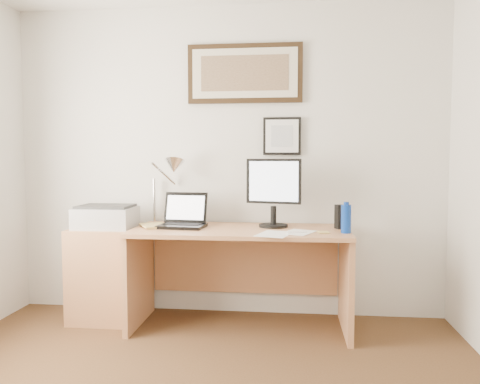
# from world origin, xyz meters

# --- Properties ---
(wall_back) EXTENTS (3.50, 0.02, 2.50)m
(wall_back) POSITION_xyz_m (0.00, 2.00, 1.25)
(wall_back) COLOR silver
(wall_back) RESTS_ON ground
(side_cabinet) EXTENTS (0.50, 0.40, 0.73)m
(side_cabinet) POSITION_xyz_m (-0.92, 1.68, 0.36)
(side_cabinet) COLOR #AC7148
(side_cabinet) RESTS_ON floor
(water_bottle) EXTENTS (0.07, 0.07, 0.20)m
(water_bottle) POSITION_xyz_m (0.91, 1.51, 0.85)
(water_bottle) COLOR navy
(water_bottle) RESTS_ON desk
(bottle_cap) EXTENTS (0.04, 0.04, 0.02)m
(bottle_cap) POSITION_xyz_m (0.91, 1.51, 0.96)
(bottle_cap) COLOR navy
(bottle_cap) RESTS_ON water_bottle
(speaker) EXTENTS (0.10, 0.09, 0.18)m
(speaker) POSITION_xyz_m (0.90, 1.71, 0.84)
(speaker) COLOR black
(speaker) RESTS_ON desk
(paper_sheet_a) EXTENTS (0.28, 0.34, 0.00)m
(paper_sheet_a) POSITION_xyz_m (0.41, 1.40, 0.75)
(paper_sheet_a) COLOR white
(paper_sheet_a) RESTS_ON desk
(paper_sheet_b) EXTENTS (0.28, 0.32, 0.00)m
(paper_sheet_b) POSITION_xyz_m (0.58, 1.49, 0.75)
(paper_sheet_b) COLOR white
(paper_sheet_b) RESTS_ON desk
(sticky_pad) EXTENTS (0.09, 0.09, 0.01)m
(sticky_pad) POSITION_xyz_m (0.75, 1.48, 0.76)
(sticky_pad) COLOR #DCBF68
(sticky_pad) RESTS_ON desk
(marker_pen) EXTENTS (0.14, 0.06, 0.02)m
(marker_pen) POSITION_xyz_m (0.57, 1.45, 0.76)
(marker_pen) COLOR white
(marker_pen) RESTS_ON desk
(book) EXTENTS (0.29, 0.32, 0.02)m
(book) POSITION_xyz_m (-0.59, 1.60, 0.76)
(book) COLOR tan
(book) RESTS_ON desk
(desk) EXTENTS (1.60, 0.70, 0.75)m
(desk) POSITION_xyz_m (0.15, 1.72, 0.51)
(desk) COLOR #AC7148
(desk) RESTS_ON floor
(laptop) EXTENTS (0.36, 0.33, 0.26)m
(laptop) POSITION_xyz_m (-0.29, 1.68, 0.81)
(laptop) COLOR black
(laptop) RESTS_ON desk
(lcd_monitor) EXTENTS (0.42, 0.22, 0.52)m
(lcd_monitor) POSITION_xyz_m (0.39, 1.74, 1.04)
(lcd_monitor) COLOR black
(lcd_monitor) RESTS_ON desk
(printer) EXTENTS (0.44, 0.34, 0.18)m
(printer) POSITION_xyz_m (-0.91, 1.69, 0.82)
(printer) COLOR #A8A8AA
(printer) RESTS_ON side_cabinet
(desk_lamp) EXTENTS (0.29, 0.27, 0.53)m
(desk_lamp) POSITION_xyz_m (-0.41, 1.81, 1.19)
(desk_lamp) COLOR silver
(desk_lamp) RESTS_ON desk
(picture_large) EXTENTS (0.92, 0.04, 0.47)m
(picture_large) POSITION_xyz_m (0.15, 1.97, 1.95)
(picture_large) COLOR black
(picture_large) RESTS_ON wall_back
(picture_small) EXTENTS (0.30, 0.03, 0.30)m
(picture_small) POSITION_xyz_m (0.45, 1.97, 1.45)
(picture_small) COLOR black
(picture_small) RESTS_ON wall_back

